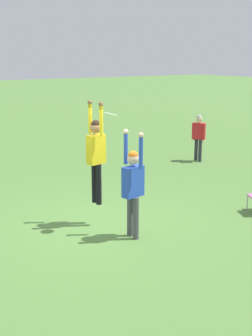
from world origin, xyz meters
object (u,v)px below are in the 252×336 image
frisbee (111,114)px  person_spectator_near (199,134)px  person_jumping (96,150)px  person_defending (133,182)px

frisbee → person_spectator_near: 7.27m
person_jumping → person_spectator_near: size_ratio=1.36×
person_jumping → person_defending: 1.19m
person_spectator_near → person_defending: bearing=-86.1°
person_defending → frisbee: (-0.60, -0.12, 1.28)m
person_defending → person_spectator_near: person_defending is taller
person_defending → frisbee: size_ratio=8.51×
person_defending → frisbee: frisbee is taller
frisbee → person_spectator_near: (-3.74, 6.06, -1.48)m
person_defending → frisbee: bearing=-88.6°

